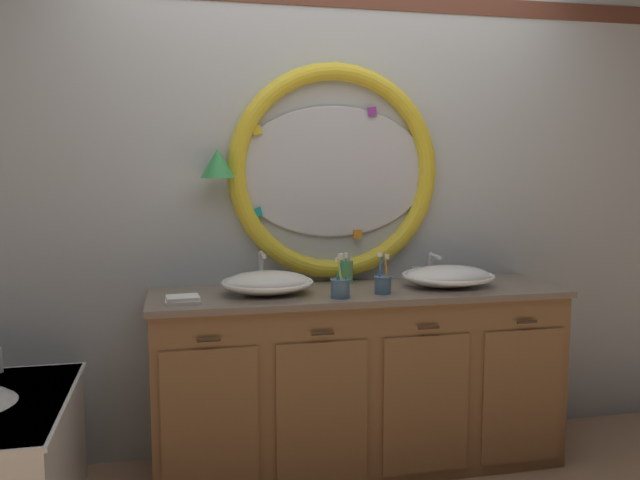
{
  "coord_description": "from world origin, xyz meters",
  "views": [
    {
      "loc": [
        -0.79,
        -2.7,
        1.47
      ],
      "look_at": [
        -0.13,
        0.25,
        1.13
      ],
      "focal_mm": 36.18,
      "sensor_mm": 36.0,
      "label": 1
    }
  ],
  "objects_px": {
    "sink_basin_right": "(448,276)",
    "folded_hand_towel": "(183,300)",
    "sink_basin_left": "(267,283)",
    "toothbrush_holder_right": "(383,283)",
    "soap_dispenser": "(347,271)",
    "toothbrush_holder_left": "(340,286)"
  },
  "relations": [
    {
      "from": "toothbrush_holder_left",
      "to": "folded_hand_towel",
      "type": "height_order",
      "value": "toothbrush_holder_left"
    },
    {
      "from": "sink_basin_left",
      "to": "toothbrush_holder_right",
      "type": "distance_m",
      "value": 0.54
    },
    {
      "from": "sink_basin_right",
      "to": "toothbrush_holder_right",
      "type": "bearing_deg",
      "value": -165.3
    },
    {
      "from": "sink_basin_left",
      "to": "toothbrush_holder_right",
      "type": "relative_size",
      "value": 2.16
    },
    {
      "from": "toothbrush_holder_right",
      "to": "folded_hand_towel",
      "type": "relative_size",
      "value": 1.31
    },
    {
      "from": "folded_hand_towel",
      "to": "sink_basin_left",
      "type": "bearing_deg",
      "value": 15.19
    },
    {
      "from": "sink_basin_right",
      "to": "soap_dispenser",
      "type": "distance_m",
      "value": 0.51
    },
    {
      "from": "sink_basin_left",
      "to": "toothbrush_holder_right",
      "type": "bearing_deg",
      "value": -10.37
    },
    {
      "from": "sink_basin_right",
      "to": "soap_dispenser",
      "type": "bearing_deg",
      "value": 156.85
    },
    {
      "from": "soap_dispenser",
      "to": "sink_basin_left",
      "type": "bearing_deg",
      "value": -155.33
    },
    {
      "from": "toothbrush_holder_right",
      "to": "sink_basin_left",
      "type": "bearing_deg",
      "value": 169.63
    },
    {
      "from": "sink_basin_left",
      "to": "sink_basin_right",
      "type": "xyz_separation_m",
      "value": [
        0.9,
        -0.0,
        -0.0
      ]
    },
    {
      "from": "sink_basin_left",
      "to": "toothbrush_holder_right",
      "type": "xyz_separation_m",
      "value": [
        0.53,
        -0.1,
        -0.01
      ]
    },
    {
      "from": "sink_basin_right",
      "to": "folded_hand_towel",
      "type": "relative_size",
      "value": 3.0
    },
    {
      "from": "soap_dispenser",
      "to": "folded_hand_towel",
      "type": "height_order",
      "value": "soap_dispenser"
    },
    {
      "from": "toothbrush_holder_left",
      "to": "toothbrush_holder_right",
      "type": "xyz_separation_m",
      "value": [
        0.22,
        0.05,
        -0.0
      ]
    },
    {
      "from": "toothbrush_holder_left",
      "to": "toothbrush_holder_right",
      "type": "distance_m",
      "value": 0.23
    },
    {
      "from": "sink_basin_right",
      "to": "folded_hand_towel",
      "type": "distance_m",
      "value": 1.3
    },
    {
      "from": "toothbrush_holder_left",
      "to": "sink_basin_right",
      "type": "bearing_deg",
      "value": 14.12
    },
    {
      "from": "soap_dispenser",
      "to": "sink_basin_right",
      "type": "bearing_deg",
      "value": -23.15
    },
    {
      "from": "sink_basin_left",
      "to": "toothbrush_holder_left",
      "type": "relative_size",
      "value": 2.08
    },
    {
      "from": "sink_basin_left",
      "to": "sink_basin_right",
      "type": "relative_size",
      "value": 0.94
    }
  ]
}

